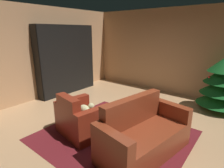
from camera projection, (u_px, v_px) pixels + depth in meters
name	position (u px, v px, depth m)	size (l,w,h in m)	color
ground_plane	(120.00, 128.00, 3.93)	(7.23, 7.23, 0.00)	tan
wall_back	(176.00, 52.00, 5.82)	(6.14, 0.06, 2.73)	tan
wall_left	(37.00, 54.00, 5.35)	(0.06, 6.12, 2.73)	tan
area_rug	(114.00, 135.00, 3.64)	(2.71, 2.53, 0.01)	maroon
bookshelf_unit	(70.00, 60.00, 6.05)	(0.35, 2.08, 2.20)	black
armchair_red	(81.00, 119.00, 3.65)	(1.06, 0.92, 0.86)	maroon
couch_red	(143.00, 135.00, 3.08)	(1.06, 1.77, 0.94)	maroon
coffee_table	(121.00, 118.00, 3.47)	(0.66, 0.66, 0.47)	black
book_stack_on_table	(118.00, 114.00, 3.44)	(0.20, 0.13, 0.07)	#4A784F
bottle_on_table	(116.00, 108.00, 3.57)	(0.07, 0.07, 0.24)	#165822
decorated_tree	(222.00, 84.00, 4.62)	(1.11, 1.11, 1.42)	brown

